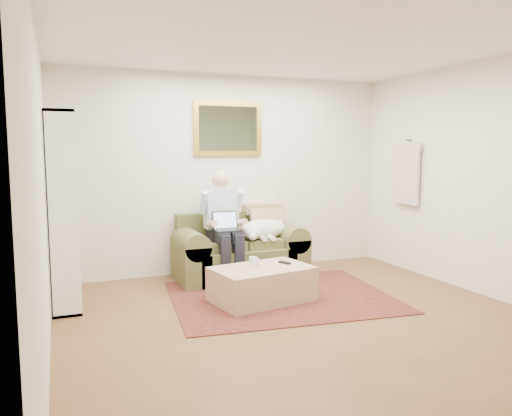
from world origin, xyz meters
TOP-DOWN VIEW (x-y plane):
  - room_shell at (0.00, 0.35)m, footprint 4.51×5.00m
  - rug at (0.11, 1.06)m, footprint 2.55×2.13m
  - sofa at (-0.02, 2.06)m, footprint 1.62×0.82m
  - seated_man at (-0.26, 1.91)m, footprint 0.53×0.76m
  - laptop at (-0.26, 1.84)m, footprint 0.31×0.25m
  - sleeping_dog at (0.27, 1.97)m, footprint 0.67×0.42m
  - ottoman at (-0.14, 0.99)m, footprint 1.12×0.82m
  - coffee_mug at (-0.22, 1.08)m, footprint 0.08×0.08m
  - tv_remote at (0.16, 1.07)m, footprint 0.10×0.16m
  - bookshelf at (-2.10, 1.60)m, footprint 0.28×0.80m
  - wall_mirror at (-0.02, 2.47)m, footprint 0.94×0.04m
  - hanging_shirt at (2.19, 1.60)m, footprint 0.06×0.52m

SIDE VIEW (x-z plane):
  - rug at x=0.11m, z-range 0.00..0.01m
  - ottoman at x=-0.14m, z-range 0.00..0.37m
  - sofa at x=-0.02m, z-range -0.21..0.76m
  - tv_remote at x=0.16m, z-range 0.37..0.39m
  - coffee_mug at x=-0.22m, z-range 0.37..0.47m
  - sleeping_dog at x=0.27m, z-range 0.49..0.74m
  - seated_man at x=-0.26m, z-range 0.00..1.36m
  - laptop at x=-0.26m, z-range 0.60..0.83m
  - bookshelf at x=-2.10m, z-range 0.00..2.00m
  - room_shell at x=0.00m, z-range 0.00..2.61m
  - hanging_shirt at x=2.19m, z-range 0.90..1.80m
  - wall_mirror at x=-0.02m, z-range 1.54..2.26m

